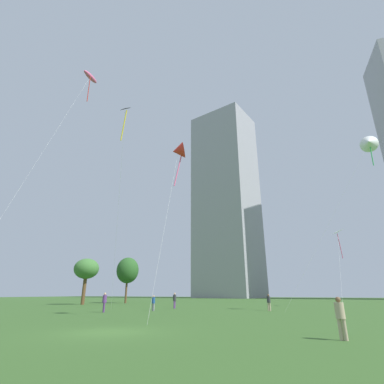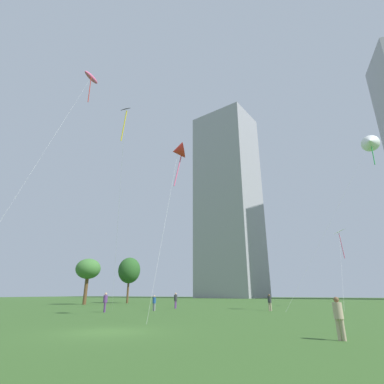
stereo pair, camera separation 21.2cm
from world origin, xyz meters
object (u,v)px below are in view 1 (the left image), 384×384
Objects in this scene: kite_flying_3 at (338,235)px; kite_flying_5 at (178,151)px; park_tree_0 at (86,269)px; kite_flying_1 at (125,115)px; person_standing_1 at (269,301)px; person_standing_4 at (104,301)px; kite_flying_2 at (90,77)px; person_standing_2 at (340,315)px; park_tree_1 at (128,270)px; distant_highrise_0 at (226,200)px; person_standing_0 at (153,302)px; kite_flying_0 at (369,143)px; person_standing_5 at (175,299)px.

kite_flying_5 is at bearing -115.14° from kite_flying_3.
kite_flying_3 is 41.27m from park_tree_0.
kite_flying_1 is 7.27m from kite_flying_5.
kite_flying_1 is 1.33× the size of kite_flying_5.
person_standing_1 is 18.96m from kite_flying_5.
person_standing_4 is 0.06× the size of kite_flying_2.
park_tree_1 reaches higher than person_standing_2.
park_tree_0 is at bearing 125.87° from kite_flying_2.
kite_flying_1 is (-16.57, 5.28, 17.59)m from person_standing_2.
kite_flying_5 is 1.73× the size of park_tree_1.
kite_flying_5 is 106.26m from distant_highrise_0.
kite_flying_1 is at bearing -78.60° from person_standing_0.
kite_flying_0 is at bearing 16.45° from kite_flying_2.
person_standing_2 is at bearing -138.39° from person_standing_5.
kite_flying_0 is at bearing 34.33° from kite_flying_1.
kite_flying_2 is 0.39× the size of distant_highrise_0.
person_standing_2 is 49.93m from park_tree_1.
person_standing_0 is 29.11m from kite_flying_3.
person_standing_2 is at bearing -42.86° from park_tree_1.
kite_flying_3 is at bearing 12.65° from park_tree_0.
person_standing_5 is (2.62, 9.94, 0.00)m from person_standing_4.
kite_flying_0 is 38.03m from kite_flying_2.
park_tree_0 is (-38.33, 24.75, 4.78)m from person_standing_2.
kite_flying_1 is at bearing -145.67° from kite_flying_0.
kite_flying_5 reaches higher than park_tree_1.
kite_flying_1 is (-22.49, -15.36, 0.58)m from kite_flying_0.
park_tree_0 reaches higher than person_standing_2.
distant_highrise_0 is (-31.80, 85.76, 40.69)m from person_standing_1.
distant_highrise_0 reaches higher than kite_flying_3.
park_tree_1 is at bearing 162.42° from person_standing_4.
park_tree_0 is at bearing -101.99° from park_tree_1.
kite_flying_2 is (-10.13, -3.73, 30.79)m from person_standing_0.
kite_flying_0 is (26.95, 10.58, 16.89)m from person_standing_4.
park_tree_1 reaches higher than person_standing_5.
person_standing_0 is 101.81m from distant_highrise_0.
kite_flying_3 is at bearing -0.07° from park_tree_1.
kite_flying_1 is (1.83, -14.73, 17.47)m from person_standing_5.
person_standing_1 reaches higher than person_standing_0.
person_standing_1 is 24.74m from kite_flying_1.
person_standing_0 is 0.08× the size of kite_flying_1.
kite_flying_1 reaches higher than park_tree_0.
kite_flying_2 is at bearing 155.24° from kite_flying_1.
kite_flying_0 is 0.23× the size of distant_highrise_0.
person_standing_5 is (-11.79, 0.42, 0.09)m from person_standing_1.
park_tree_0 is (-31.71, 5.17, 4.75)m from person_standing_1.
person_standing_5 is 21.01m from park_tree_0.
person_standing_1 is 0.20× the size of park_tree_1.
park_tree_0 is (-44.25, 4.11, -12.23)m from kite_flying_0.
kite_flying_2 is 35.56m from park_tree_1.
kite_flying_0 is 2.53× the size of park_tree_0.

